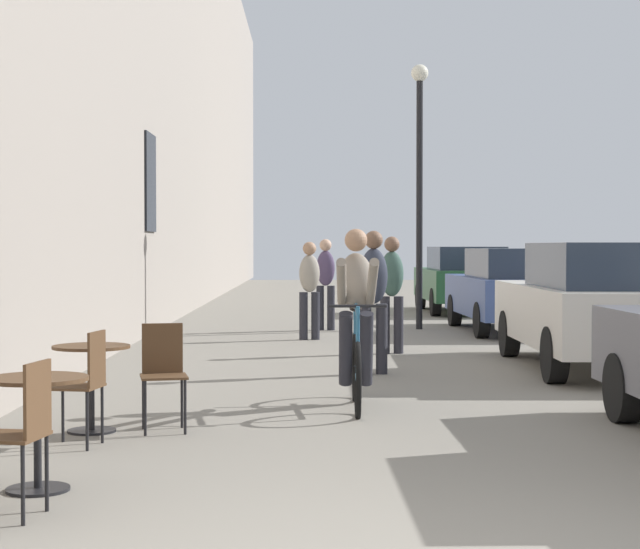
{
  "coord_description": "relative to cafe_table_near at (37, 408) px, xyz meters",
  "views": [
    {
      "loc": [
        -0.42,
        -4.78,
        1.54
      ],
      "look_at": [
        -0.26,
        11.17,
        1.12
      ],
      "focal_mm": 59.88,
      "sensor_mm": 36.0,
      "label": 1
    }
  ],
  "objects": [
    {
      "name": "pedestrian_near",
      "position": [
        2.48,
        6.1,
        0.45
      ],
      "size": [
        0.37,
        0.29,
        1.73
      ],
      "color": "#26262D",
      "rests_on": "ground_plane"
    },
    {
      "name": "building_facade_left",
      "position": [
        -1.32,
        12.09,
        5.27
      ],
      "size": [
        0.54,
        68.0,
        11.57
      ],
      "color": "gray",
      "rests_on": "ground_plane"
    },
    {
      "name": "parked_car_fourth",
      "position": [
        5.28,
        18.01,
        0.27
      ],
      "size": [
        1.86,
        4.32,
        1.53
      ],
      "color": "#23512D",
      "rests_on": "ground_plane"
    },
    {
      "name": "pedestrian_far",
      "position": [
        1.71,
        10.84,
        0.39
      ],
      "size": [
        0.38,
        0.3,
        1.61
      ],
      "color": "#26262D",
      "rests_on": "ground_plane"
    },
    {
      "name": "cafe_chair_near_toward_street",
      "position": [
        0.08,
        -0.67,
        -0.0
      ],
      "size": [
        0.44,
        0.44,
        0.89
      ],
      "color": "black",
      "rests_on": "ground_plane"
    },
    {
      "name": "cafe_chair_mid_toward_wall",
      "position": [
        0.49,
        2.2,
        -0.0
      ],
      "size": [
        0.45,
        0.45,
        0.89
      ],
      "color": "black",
      "rests_on": "ground_plane"
    },
    {
      "name": "cafe_table_near",
      "position": [
        0.0,
        0.0,
        0.0
      ],
      "size": [
        0.64,
        0.64,
        0.72
      ],
      "color": "black",
      "rests_on": "ground_plane"
    },
    {
      "name": "cafe_table_mid",
      "position": [
        -0.1,
        2.13,
        0.0
      ],
      "size": [
        0.64,
        0.64,
        0.72
      ],
      "color": "black",
      "rests_on": "ground_plane"
    },
    {
      "name": "street_lamp",
      "position": [
        3.75,
        13.05,
        2.59
      ],
      "size": [
        0.32,
        0.32,
        4.9
      ],
      "color": "black",
      "rests_on": "ground_plane"
    },
    {
      "name": "pedestrian_mid",
      "position": [
        2.89,
        8.56,
        0.43
      ],
      "size": [
        0.37,
        0.29,
        1.68
      ],
      "color": "#26262D",
      "rests_on": "ground_plane"
    },
    {
      "name": "cafe_chair_mid_toward_street",
      "position": [
        -0.02,
        1.48,
        -0.0
      ],
      "size": [
        0.44,
        0.44,
        0.89
      ],
      "color": "black",
      "rests_on": "ground_plane"
    },
    {
      "name": "pedestrian_furthest",
      "position": [
        2.01,
        12.84,
        0.42
      ],
      "size": [
        0.37,
        0.29,
        1.67
      ],
      "color": "#26262D",
      "rests_on": "ground_plane"
    },
    {
      "name": "cyclist_on_bicycle",
      "position": [
        2.16,
        3.51,
        0.29
      ],
      "size": [
        0.52,
        1.76,
        1.74
      ],
      "color": "black",
      "rests_on": "ground_plane"
    },
    {
      "name": "parked_car_second",
      "position": [
        5.32,
        6.54,
        0.3
      ],
      "size": [
        1.93,
        4.47,
        1.58
      ],
      "color": "beige",
      "rests_on": "ground_plane"
    },
    {
      "name": "parked_car_third",
      "position": [
        5.36,
        12.37,
        0.26
      ],
      "size": [
        1.87,
        4.27,
        1.5
      ],
      "color": "#384C84",
      "rests_on": "ground_plane"
    }
  ]
}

